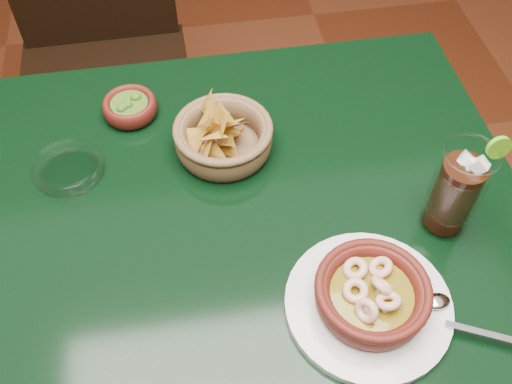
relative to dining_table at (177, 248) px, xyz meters
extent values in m
plane|color=#471C0C|center=(0.00, 0.00, -0.65)|extent=(7.00, 7.00, 0.00)
cube|color=black|center=(0.00, 0.00, 0.08)|extent=(1.20, 0.80, 0.04)
cylinder|color=black|center=(0.54, 0.34, -0.30)|extent=(0.06, 0.06, 0.71)
cube|color=black|center=(-0.15, 0.64, -0.17)|extent=(0.46, 0.46, 0.04)
cylinder|color=black|center=(-0.34, 0.44, -0.41)|extent=(0.04, 0.04, 0.48)
cylinder|color=black|center=(0.04, 0.45, -0.41)|extent=(0.04, 0.04, 0.48)
cylinder|color=black|center=(-0.35, 0.83, -0.41)|extent=(0.04, 0.04, 0.48)
cylinder|color=black|center=(0.04, 0.84, -0.41)|extent=(0.04, 0.04, 0.48)
cylinder|color=silver|center=(0.27, -0.21, 0.11)|extent=(0.24, 0.24, 0.01)
cylinder|color=#47130E|center=(0.27, -0.21, 0.12)|extent=(0.14, 0.14, 0.01)
torus|color=#47130E|center=(0.27, -0.21, 0.13)|extent=(0.18, 0.18, 0.04)
torus|color=#47130E|center=(0.27, -0.21, 0.15)|extent=(0.17, 0.17, 0.01)
cylinder|color=brown|center=(0.27, -0.21, 0.14)|extent=(0.12, 0.12, 0.01)
torus|color=beige|center=(0.29, -0.21, 0.15)|extent=(0.04, 0.05, 0.05)
torus|color=beige|center=(0.30, -0.18, 0.15)|extent=(0.04, 0.05, 0.03)
torus|color=beige|center=(0.26, -0.17, 0.15)|extent=(0.05, 0.05, 0.03)
torus|color=beige|center=(0.25, -0.21, 0.15)|extent=(0.04, 0.04, 0.03)
torus|color=beige|center=(0.26, -0.24, 0.15)|extent=(0.04, 0.04, 0.04)
torus|color=beige|center=(0.29, -0.23, 0.15)|extent=(0.05, 0.05, 0.03)
cube|color=silver|center=(0.42, -0.29, 0.12)|extent=(0.10, 0.05, 0.00)
ellipsoid|color=silver|center=(0.37, -0.23, 0.12)|extent=(0.04, 0.03, 0.01)
cylinder|color=brown|center=(0.11, 0.13, 0.10)|extent=(0.15, 0.15, 0.01)
torus|color=brown|center=(0.11, 0.13, 0.13)|extent=(0.21, 0.21, 0.06)
torus|color=brown|center=(0.11, 0.13, 0.15)|extent=(0.18, 0.18, 0.01)
cone|color=#A57422|center=(0.11, 0.12, 0.17)|extent=(0.04, 0.09, 0.08)
cone|color=#A57422|center=(0.09, 0.11, 0.16)|extent=(0.09, 0.08, 0.05)
cone|color=#A57422|center=(0.09, 0.15, 0.16)|extent=(0.07, 0.04, 0.07)
cone|color=#A57422|center=(0.13, 0.14, 0.13)|extent=(0.06, 0.08, 0.07)
cone|color=#A57422|center=(0.08, 0.10, 0.13)|extent=(0.06, 0.06, 0.07)
cone|color=#A57422|center=(0.09, 0.18, 0.13)|extent=(0.05, 0.06, 0.07)
cone|color=#A57422|center=(0.10, 0.11, 0.13)|extent=(0.08, 0.06, 0.06)
cone|color=#A57422|center=(0.09, 0.15, 0.14)|extent=(0.03, 0.07, 0.07)
cone|color=#A57422|center=(0.11, 0.11, 0.13)|extent=(0.07, 0.06, 0.06)
cone|color=#A57422|center=(0.06, 0.14, 0.13)|extent=(0.09, 0.06, 0.06)
cone|color=#A57422|center=(0.12, 0.16, 0.14)|extent=(0.08, 0.07, 0.05)
cone|color=#A57422|center=(0.13, 0.13, 0.16)|extent=(0.08, 0.05, 0.07)
cone|color=#A57422|center=(0.07, 0.10, 0.14)|extent=(0.03, 0.07, 0.06)
cone|color=#A57422|center=(0.11, 0.13, 0.15)|extent=(0.07, 0.05, 0.09)
cone|color=#A57422|center=(0.08, 0.18, 0.17)|extent=(0.04, 0.09, 0.08)
cone|color=#A57422|center=(0.11, 0.15, 0.16)|extent=(0.06, 0.06, 0.07)
cone|color=#A57422|center=(0.09, 0.13, 0.15)|extent=(0.06, 0.05, 0.07)
cone|color=#A57422|center=(0.11, 0.14, 0.16)|extent=(0.06, 0.05, 0.06)
cylinder|color=#47130E|center=(-0.05, 0.25, 0.10)|extent=(0.09, 0.09, 0.01)
torus|color=#47130E|center=(-0.05, 0.25, 0.12)|extent=(0.12, 0.12, 0.04)
cylinder|color=#284E11|center=(-0.05, 0.25, 0.12)|extent=(0.07, 0.07, 0.01)
sphere|color=#284E11|center=(-0.07, 0.24, 0.13)|extent=(0.02, 0.02, 0.02)
sphere|color=#284E11|center=(-0.04, 0.26, 0.13)|extent=(0.02, 0.02, 0.02)
sphere|color=#284E11|center=(-0.04, 0.26, 0.13)|extent=(0.02, 0.02, 0.02)
sphere|color=#284E11|center=(-0.06, 0.24, 0.13)|extent=(0.02, 0.02, 0.02)
sphere|color=#284E11|center=(-0.07, 0.24, 0.13)|extent=(0.02, 0.02, 0.02)
cylinder|color=white|center=(0.44, -0.09, 0.10)|extent=(0.08, 0.08, 0.01)
torus|color=white|center=(0.44, -0.09, 0.18)|extent=(0.17, 0.17, 0.09)
cylinder|color=black|center=(0.44, -0.09, 0.17)|extent=(0.07, 0.07, 0.13)
cube|color=silver|center=(0.45, -0.09, 0.25)|extent=(0.03, 0.03, 0.03)
cube|color=silver|center=(0.45, -0.08, 0.24)|extent=(0.03, 0.03, 0.03)
cube|color=silver|center=(0.44, -0.09, 0.22)|extent=(0.03, 0.03, 0.02)
cube|color=silver|center=(0.43, -0.08, 0.21)|extent=(0.03, 0.03, 0.03)
cube|color=silver|center=(0.44, -0.07, 0.24)|extent=(0.03, 0.03, 0.03)
cube|color=silver|center=(0.45, -0.07, 0.21)|extent=(0.03, 0.03, 0.03)
torus|color=white|center=(0.44, -0.09, 0.27)|extent=(0.08, 0.08, 0.00)
cylinder|color=#579E17|center=(0.47, -0.09, 0.27)|extent=(0.04, 0.01, 0.04)
cylinder|color=white|center=(-0.16, 0.12, 0.10)|extent=(0.11, 0.11, 0.01)
torus|color=white|center=(-0.16, 0.12, 0.12)|extent=(0.13, 0.13, 0.03)
camera|label=1|loc=(0.05, -0.56, 0.86)|focal=40.00mm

